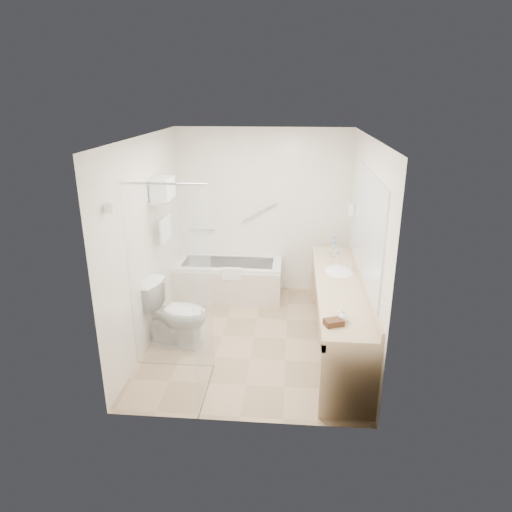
# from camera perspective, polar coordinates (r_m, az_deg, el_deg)

# --- Properties ---
(floor) EXTENTS (3.20, 3.20, 0.00)m
(floor) POSITION_cam_1_polar(r_m,az_deg,el_deg) (5.95, -0.25, -10.09)
(floor) COLOR tan
(floor) RESTS_ON ground
(ceiling) EXTENTS (2.60, 3.20, 0.10)m
(ceiling) POSITION_cam_1_polar(r_m,az_deg,el_deg) (5.18, -0.29, 14.65)
(ceiling) COLOR silver
(ceiling) RESTS_ON wall_back
(wall_back) EXTENTS (2.60, 0.10, 2.50)m
(wall_back) POSITION_cam_1_polar(r_m,az_deg,el_deg) (6.97, 0.90, 5.54)
(wall_back) COLOR silver
(wall_back) RESTS_ON ground
(wall_front) EXTENTS (2.60, 0.10, 2.50)m
(wall_front) POSITION_cam_1_polar(r_m,az_deg,el_deg) (3.96, -2.33, -5.87)
(wall_front) COLOR silver
(wall_front) RESTS_ON ground
(wall_left) EXTENTS (0.10, 3.20, 2.50)m
(wall_left) POSITION_cam_1_polar(r_m,az_deg,el_deg) (5.70, -13.41, 1.72)
(wall_left) COLOR silver
(wall_left) RESTS_ON ground
(wall_right) EXTENTS (0.10, 3.20, 2.50)m
(wall_right) POSITION_cam_1_polar(r_m,az_deg,el_deg) (5.48, 13.40, 1.02)
(wall_right) COLOR silver
(wall_right) RESTS_ON ground
(bathtub) EXTENTS (1.60, 0.73, 0.59)m
(bathtub) POSITION_cam_1_polar(r_m,az_deg,el_deg) (6.99, -3.44, -2.88)
(bathtub) COLOR white
(bathtub) RESTS_ON floor
(grab_bar_short) EXTENTS (0.40, 0.03, 0.03)m
(grab_bar_short) POSITION_cam_1_polar(r_m,az_deg,el_deg) (7.14, -6.78, 3.25)
(grab_bar_short) COLOR silver
(grab_bar_short) RESTS_ON wall_back
(grab_bar_long) EXTENTS (0.53, 0.03, 0.33)m
(grab_bar_long) POSITION_cam_1_polar(r_m,az_deg,el_deg) (6.93, 0.47, 5.47)
(grab_bar_long) COLOR silver
(grab_bar_long) RESTS_ON wall_back
(shower_enclosure) EXTENTS (0.96, 0.91, 2.11)m
(shower_enclosure) POSITION_cam_1_polar(r_m,az_deg,el_deg) (4.75, -8.89, -4.02)
(shower_enclosure) COLOR silver
(shower_enclosure) RESTS_ON floor
(towel_shelf) EXTENTS (0.24, 0.55, 0.81)m
(towel_shelf) POSITION_cam_1_polar(r_m,az_deg,el_deg) (5.85, -11.55, 7.45)
(towel_shelf) COLOR silver
(towel_shelf) RESTS_ON wall_left
(vanity_counter) EXTENTS (0.55, 2.70, 0.95)m
(vanity_counter) POSITION_cam_1_polar(r_m,az_deg,el_deg) (5.53, 10.28, -5.38)
(vanity_counter) COLOR #C9B286
(vanity_counter) RESTS_ON floor
(sink) EXTENTS (0.40, 0.52, 0.14)m
(sink) POSITION_cam_1_polar(r_m,az_deg,el_deg) (5.83, 10.35, -2.13)
(sink) COLOR white
(sink) RESTS_ON vanity_counter
(faucet) EXTENTS (0.03, 0.03, 0.14)m
(faucet) POSITION_cam_1_polar(r_m,az_deg,el_deg) (5.81, 11.84, -1.15)
(faucet) COLOR silver
(faucet) RESTS_ON vanity_counter
(mirror) EXTENTS (0.02, 2.00, 1.20)m
(mirror) POSITION_cam_1_polar(r_m,az_deg,el_deg) (5.25, 13.77, 3.60)
(mirror) COLOR silver
(mirror) RESTS_ON wall_right
(hairdryer_unit) EXTENTS (0.08, 0.10, 0.18)m
(hairdryer_unit) POSITION_cam_1_polar(r_m,az_deg,el_deg) (6.42, 11.82, 5.73)
(hairdryer_unit) COLOR silver
(hairdryer_unit) RESTS_ON wall_right
(toilet) EXTENTS (0.89, 0.61, 0.80)m
(toilet) POSITION_cam_1_polar(r_m,az_deg,el_deg) (5.73, -10.02, -7.09)
(toilet) COLOR white
(toilet) RESTS_ON floor
(amenity_basket) EXTENTS (0.21, 0.18, 0.06)m
(amenity_basket) POSITION_cam_1_polar(r_m,az_deg,el_deg) (4.49, 9.68, -8.18)
(amenity_basket) COLOR #4A2E1A
(amenity_basket) RESTS_ON vanity_counter
(soap_bottle_a) EXTENTS (0.07, 0.13, 0.06)m
(soap_bottle_a) POSITION_cam_1_polar(r_m,az_deg,el_deg) (4.62, 10.51, -7.40)
(soap_bottle_a) COLOR silver
(soap_bottle_a) RESTS_ON vanity_counter
(soap_bottle_b) EXTENTS (0.11, 0.14, 0.10)m
(soap_bottle_b) POSITION_cam_1_polar(r_m,az_deg,el_deg) (4.56, 10.84, -7.53)
(soap_bottle_b) COLOR silver
(soap_bottle_b) RESTS_ON vanity_counter
(water_bottle_left) EXTENTS (0.05, 0.05, 0.18)m
(water_bottle_left) POSITION_cam_1_polar(r_m,az_deg,el_deg) (5.99, 10.16, -0.37)
(water_bottle_left) COLOR silver
(water_bottle_left) RESTS_ON vanity_counter
(water_bottle_mid) EXTENTS (0.07, 0.07, 0.21)m
(water_bottle_mid) POSITION_cam_1_polar(r_m,az_deg,el_deg) (6.28, 9.79, 0.75)
(water_bottle_mid) COLOR silver
(water_bottle_mid) RESTS_ON vanity_counter
(water_bottle_right) EXTENTS (0.06, 0.06, 0.18)m
(water_bottle_right) POSITION_cam_1_polar(r_m,az_deg,el_deg) (6.59, 9.69, 1.54)
(water_bottle_right) COLOR silver
(water_bottle_right) RESTS_ON vanity_counter
(drinking_glass_near) EXTENTS (0.08, 0.08, 0.08)m
(drinking_glass_near) POSITION_cam_1_polar(r_m,az_deg,el_deg) (6.43, 9.32, 0.68)
(drinking_glass_near) COLOR silver
(drinking_glass_near) RESTS_ON vanity_counter
(drinking_glass_far) EXTENTS (0.07, 0.07, 0.08)m
(drinking_glass_far) POSITION_cam_1_polar(r_m,az_deg,el_deg) (6.29, 9.23, 0.29)
(drinking_glass_far) COLOR silver
(drinking_glass_far) RESTS_ON vanity_counter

